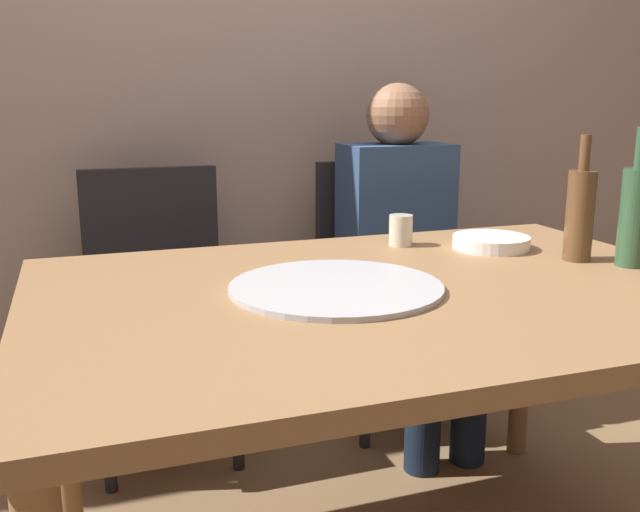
{
  "coord_description": "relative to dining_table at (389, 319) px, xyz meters",
  "views": [
    {
      "loc": [
        -0.61,
        -1.29,
        1.13
      ],
      "look_at": [
        -0.12,
        0.11,
        0.79
      ],
      "focal_mm": 39.24,
      "sensor_mm": 36.0,
      "label": 1
    }
  ],
  "objects": [
    {
      "name": "wine_bottle",
      "position": [
        0.61,
        -0.02,
        0.2
      ],
      "size": [
        0.07,
        0.07,
        0.32
      ],
      "color": "#2D5133",
      "rests_on": "dining_table"
    },
    {
      "name": "beer_bottle",
      "position": [
        0.53,
        0.07,
        0.19
      ],
      "size": [
        0.07,
        0.07,
        0.3
      ],
      "color": "brown",
      "rests_on": "dining_table"
    },
    {
      "name": "plate_stack",
      "position": [
        0.41,
        0.25,
        0.09
      ],
      "size": [
        0.2,
        0.2,
        0.03
      ],
      "primitive_type": "cylinder",
      "color": "white",
      "rests_on": "dining_table"
    },
    {
      "name": "dining_table",
      "position": [
        0.0,
        0.0,
        0.0
      ],
      "size": [
        1.48,
        1.04,
        0.74
      ],
      "color": "olive",
      "rests_on": "ground_plane"
    },
    {
      "name": "back_wall",
      "position": [
        0.0,
        1.28,
        0.63
      ],
      "size": [
        6.0,
        0.1,
        2.6
      ],
      "primitive_type": "cube",
      "color": "gray",
      "rests_on": "ground_plane"
    },
    {
      "name": "chair_left",
      "position": [
        -0.38,
        0.92,
        -0.15
      ],
      "size": [
        0.44,
        0.44,
        0.9
      ],
      "rotation": [
        0.0,
        0.0,
        3.14
      ],
      "color": "black",
      "rests_on": "ground_plane"
    },
    {
      "name": "guest_in_sweater",
      "position": [
        0.42,
        0.77,
        -0.02
      ],
      "size": [
        0.36,
        0.56,
        1.17
      ],
      "rotation": [
        0.0,
        0.0,
        3.14
      ],
      "color": "navy",
      "rests_on": "ground_plane"
    },
    {
      "name": "pizza_tray",
      "position": [
        -0.12,
        0.01,
        0.08
      ],
      "size": [
        0.44,
        0.44,
        0.01
      ],
      "primitive_type": "cylinder",
      "color": "#ADADB2",
      "rests_on": "dining_table"
    },
    {
      "name": "tumbler_near",
      "position": [
        0.2,
        0.36,
        0.11
      ],
      "size": [
        0.06,
        0.06,
        0.08
      ],
      "primitive_type": "cylinder",
      "color": "beige",
      "rests_on": "dining_table"
    },
    {
      "name": "chair_right",
      "position": [
        0.42,
        0.92,
        -0.15
      ],
      "size": [
        0.44,
        0.44,
        0.9
      ],
      "rotation": [
        0.0,
        0.0,
        3.14
      ],
      "color": "black",
      "rests_on": "ground_plane"
    }
  ]
}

